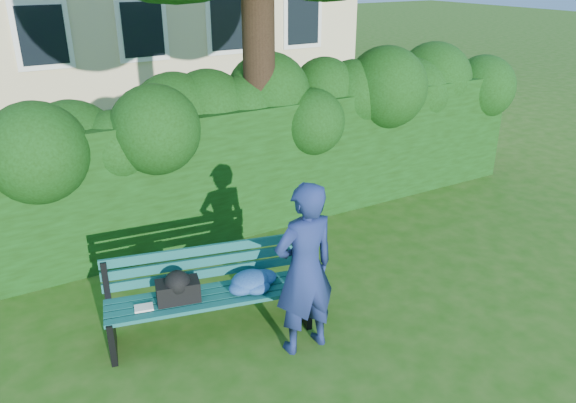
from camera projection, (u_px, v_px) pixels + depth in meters
ground at (314, 293)px, 6.60m from camera, size 80.00×80.00×0.00m
hedge at (231, 167)px, 7.99m from camera, size 10.00×1.00×1.80m
park_bench at (215, 289)px, 5.74m from camera, size 2.15×1.01×0.89m
man_reading at (305, 269)px, 5.34m from camera, size 0.65×0.43×1.78m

